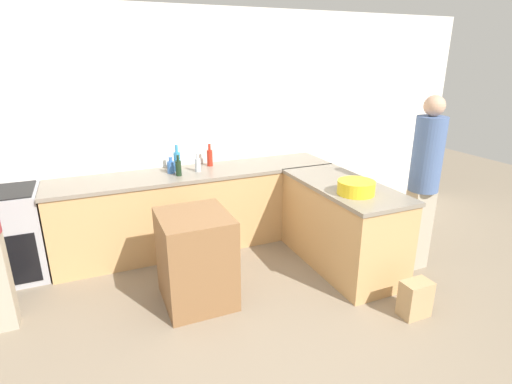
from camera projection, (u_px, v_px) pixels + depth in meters
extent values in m
plane|color=gray|center=(280.00, 363.00, 2.98)|extent=(14.00, 14.00, 0.00)
cube|color=white|center=(187.00, 129.00, 4.73)|extent=(8.00, 0.06, 2.70)
cube|color=tan|center=(199.00, 210.00, 4.72)|extent=(3.21, 0.65, 0.88)
cube|color=gray|center=(197.00, 173.00, 4.57)|extent=(3.24, 0.68, 0.04)
cube|color=tan|center=(341.00, 226.00, 4.27)|extent=(0.66, 1.49, 0.88)
cube|color=gray|center=(344.00, 186.00, 4.12)|extent=(0.69, 1.52, 0.04)
cube|color=#ADADB2|center=(4.00, 237.00, 3.98)|extent=(0.74, 0.61, 0.92)
cube|color=black|center=(2.00, 263.00, 3.76)|extent=(0.62, 0.01, 0.51)
cube|color=brown|center=(196.00, 259.00, 3.61)|extent=(0.61, 0.67, 0.86)
cylinder|color=yellow|center=(356.00, 187.00, 3.80)|extent=(0.36, 0.36, 0.13)
cylinder|color=silver|center=(198.00, 165.00, 4.53)|extent=(0.06, 0.06, 0.15)
cylinder|color=silver|center=(197.00, 156.00, 4.49)|extent=(0.03, 0.03, 0.06)
cylinder|color=#386BB7|center=(171.00, 167.00, 4.47)|extent=(0.09, 0.09, 0.13)
cylinder|color=#386BB7|center=(170.00, 159.00, 4.44)|extent=(0.04, 0.04, 0.05)
cylinder|color=red|center=(210.00, 158.00, 4.75)|extent=(0.07, 0.07, 0.19)
cylinder|color=red|center=(209.00, 147.00, 4.71)|extent=(0.03, 0.03, 0.07)
cylinder|color=black|center=(178.00, 168.00, 4.37)|extent=(0.06, 0.06, 0.17)
cylinder|color=black|center=(178.00, 158.00, 4.33)|extent=(0.03, 0.03, 0.06)
cylinder|color=#338CBF|center=(177.00, 162.00, 4.54)|extent=(0.08, 0.08, 0.22)
cylinder|color=#338CBF|center=(176.00, 149.00, 4.49)|extent=(0.03, 0.03, 0.08)
cube|color=#ADA38E|center=(417.00, 229.00, 4.20)|extent=(0.26, 0.16, 0.87)
cylinder|color=#4C6699|center=(428.00, 154.00, 3.94)|extent=(0.29, 0.29, 0.75)
sphere|color=tan|center=(435.00, 106.00, 3.78)|extent=(0.20, 0.20, 0.20)
cube|color=tan|center=(415.00, 299.00, 3.47)|extent=(0.26, 0.17, 0.33)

